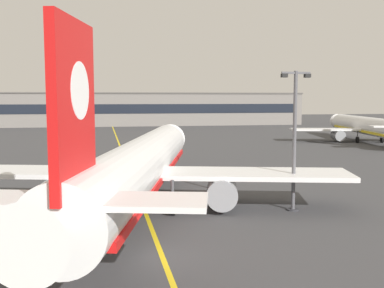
{
  "coord_description": "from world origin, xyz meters",
  "views": [
    {
      "loc": [
        -1.85,
        -23.28,
        8.45
      ],
      "look_at": [
        4.76,
        13.89,
        4.61
      ],
      "focal_mm": 42.03,
      "sensor_mm": 36.0,
      "label": 1
    }
  ],
  "objects_px": {
    "safety_cone_by_nose_gear": "(136,170)",
    "apron_lamp_post": "(294,138)",
    "airliner_foreground": "(141,165)",
    "airliner_background": "(367,126)"
  },
  "relations": [
    {
      "from": "safety_cone_by_nose_gear",
      "to": "apron_lamp_post",
      "type": "bearing_deg",
      "value": -61.42
    },
    {
      "from": "safety_cone_by_nose_gear",
      "to": "airliner_foreground",
      "type": "bearing_deg",
      "value": -91.44
    },
    {
      "from": "apron_lamp_post",
      "to": "safety_cone_by_nose_gear",
      "type": "height_order",
      "value": "apron_lamp_post"
    },
    {
      "from": "airliner_background",
      "to": "safety_cone_by_nose_gear",
      "type": "bearing_deg",
      "value": -148.41
    },
    {
      "from": "airliner_background",
      "to": "apron_lamp_post",
      "type": "xyz_separation_m",
      "value": [
        -35.33,
        -48.28,
        2.49
      ]
    },
    {
      "from": "apron_lamp_post",
      "to": "safety_cone_by_nose_gear",
      "type": "bearing_deg",
      "value": 118.58
    },
    {
      "from": "apron_lamp_post",
      "to": "safety_cone_by_nose_gear",
      "type": "relative_size",
      "value": 19.04
    },
    {
      "from": "airliner_background",
      "to": "apron_lamp_post",
      "type": "bearing_deg",
      "value": -126.2
    },
    {
      "from": "airliner_foreground",
      "to": "apron_lamp_post",
      "type": "relative_size",
      "value": 3.92
    },
    {
      "from": "airliner_foreground",
      "to": "airliner_background",
      "type": "relative_size",
      "value": 1.1
    }
  ]
}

